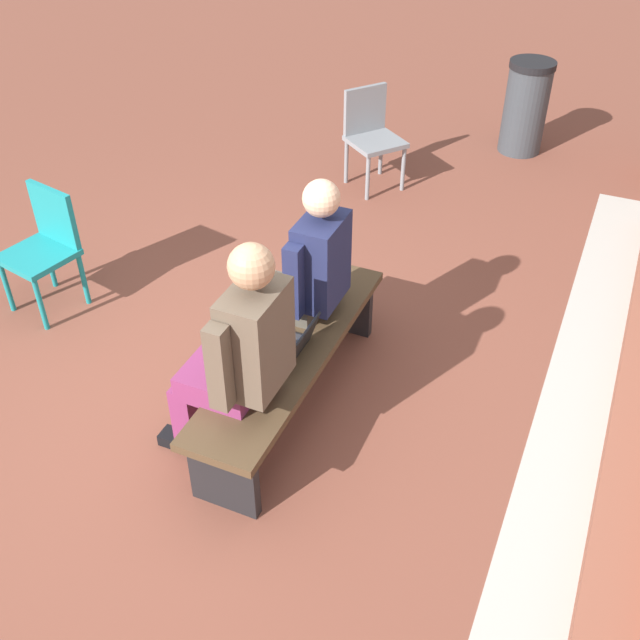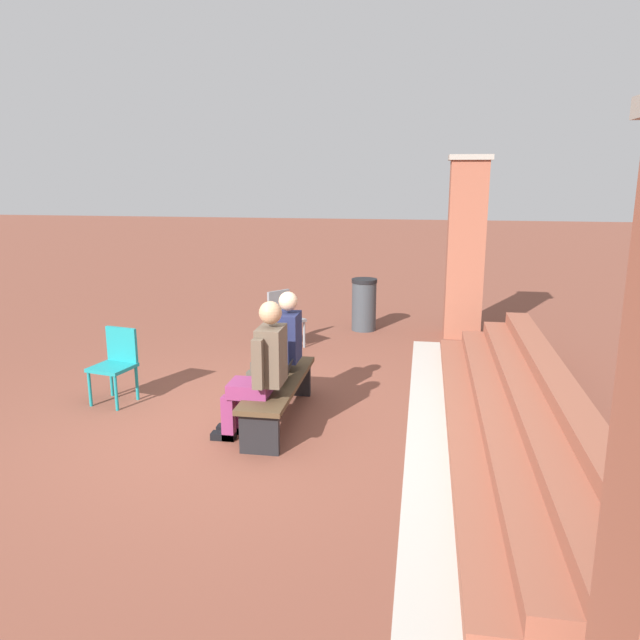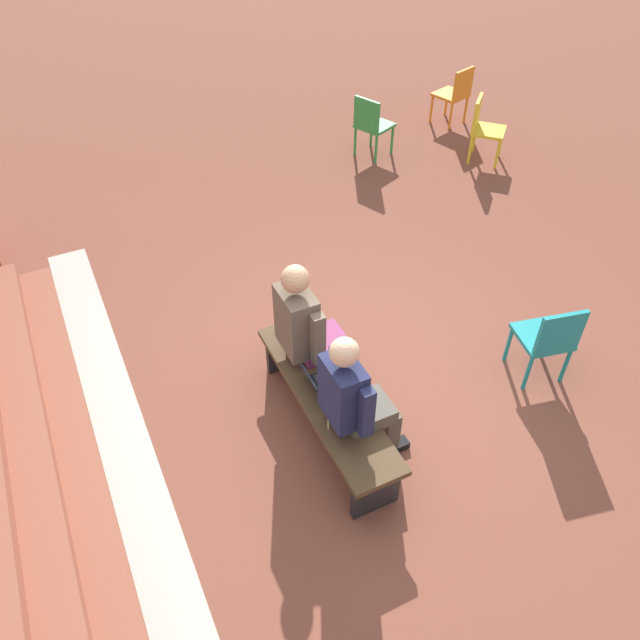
{
  "view_description": "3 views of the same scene",
  "coord_description": "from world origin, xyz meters",
  "px_view_note": "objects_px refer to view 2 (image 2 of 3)",
  "views": [
    {
      "loc": [
        2.59,
        1.82,
        3.12
      ],
      "look_at": [
        -0.1,
        0.64,
        0.85
      ],
      "focal_mm": 42.0,
      "sensor_mm": 36.0,
      "label": 1
    },
    {
      "loc": [
        5.7,
        1.82,
        2.55
      ],
      "look_at": [
        -0.58,
        0.77,
        1.04
      ],
      "focal_mm": 35.0,
      "sensor_mm": 36.0,
      "label": 2
    },
    {
      "loc": [
        -3.15,
        1.82,
        4.14
      ],
      "look_at": [
        0.23,
        0.18,
        0.71
      ],
      "focal_mm": 35.0,
      "sensor_mm": 36.0,
      "label": 3
    }
  ],
  "objects_px": {
    "person_adult": "(260,367)",
    "plastic_chair_far_left": "(116,360)",
    "bench": "(279,389)",
    "laptop": "(279,377)",
    "person_student": "(279,347)",
    "plastic_chair_near_bench_right": "(284,315)",
    "litter_bin": "(364,304)"
  },
  "relations": [
    {
      "from": "person_student",
      "to": "plastic_chair_near_bench_right",
      "type": "bearing_deg",
      "value": -168.21
    },
    {
      "from": "bench",
      "to": "person_adult",
      "type": "height_order",
      "value": "person_adult"
    },
    {
      "from": "person_adult",
      "to": "plastic_chair_near_bench_right",
      "type": "xyz_separation_m",
      "value": [
        -3.3,
        -0.52,
        -0.25
      ]
    },
    {
      "from": "person_student",
      "to": "person_adult",
      "type": "xyz_separation_m",
      "value": [
        0.79,
        -0.0,
        0.02
      ]
    },
    {
      "from": "plastic_chair_near_bench_right",
      "to": "plastic_chair_far_left",
      "type": "height_order",
      "value": "same"
    },
    {
      "from": "person_adult",
      "to": "litter_bin",
      "type": "bearing_deg",
      "value": 172.86
    },
    {
      "from": "person_student",
      "to": "plastic_chair_near_bench_right",
      "type": "xyz_separation_m",
      "value": [
        -2.52,
        -0.53,
        -0.23
      ]
    },
    {
      "from": "bench",
      "to": "plastic_chair_far_left",
      "type": "distance_m",
      "value": 1.98
    },
    {
      "from": "person_adult",
      "to": "bench",
      "type": "bearing_deg",
      "value": 171.29
    },
    {
      "from": "plastic_chair_near_bench_right",
      "to": "plastic_chair_far_left",
      "type": "relative_size",
      "value": 1.0
    },
    {
      "from": "person_student",
      "to": "plastic_chair_far_left",
      "type": "relative_size",
      "value": 1.58
    },
    {
      "from": "person_adult",
      "to": "plastic_chair_near_bench_right",
      "type": "height_order",
      "value": "person_adult"
    },
    {
      "from": "laptop",
      "to": "litter_bin",
      "type": "bearing_deg",
      "value": 173.29
    },
    {
      "from": "bench",
      "to": "laptop",
      "type": "relative_size",
      "value": 5.63
    },
    {
      "from": "person_student",
      "to": "plastic_chair_far_left",
      "type": "bearing_deg",
      "value": -88.75
    },
    {
      "from": "bench",
      "to": "laptop",
      "type": "distance_m",
      "value": 0.16
    },
    {
      "from": "plastic_chair_near_bench_right",
      "to": "plastic_chair_far_left",
      "type": "bearing_deg",
      "value": -28.0
    },
    {
      "from": "bench",
      "to": "plastic_chair_far_left",
      "type": "height_order",
      "value": "plastic_chair_far_left"
    },
    {
      "from": "bench",
      "to": "litter_bin",
      "type": "height_order",
      "value": "litter_bin"
    },
    {
      "from": "bench",
      "to": "person_adult",
      "type": "relative_size",
      "value": 1.3
    },
    {
      "from": "person_adult",
      "to": "plastic_chair_near_bench_right",
      "type": "bearing_deg",
      "value": -171.02
    },
    {
      "from": "person_student",
      "to": "plastic_chair_far_left",
      "type": "height_order",
      "value": "person_student"
    },
    {
      "from": "person_adult",
      "to": "plastic_chair_far_left",
      "type": "bearing_deg",
      "value": -111.57
    },
    {
      "from": "laptop",
      "to": "bench",
      "type": "bearing_deg",
      "value": -167.39
    },
    {
      "from": "person_student",
      "to": "person_adult",
      "type": "distance_m",
      "value": 0.79
    },
    {
      "from": "laptop",
      "to": "plastic_chair_near_bench_right",
      "type": "relative_size",
      "value": 0.38
    },
    {
      "from": "plastic_chair_near_bench_right",
      "to": "laptop",
      "type": "bearing_deg",
      "value": 11.75
    },
    {
      "from": "laptop",
      "to": "plastic_chair_far_left",
      "type": "xyz_separation_m",
      "value": [
        -0.34,
        -1.96,
        -0.02
      ]
    },
    {
      "from": "person_adult",
      "to": "litter_bin",
      "type": "distance_m",
      "value": 4.56
    },
    {
      "from": "person_student",
      "to": "person_adult",
      "type": "height_order",
      "value": "person_adult"
    },
    {
      "from": "bench",
      "to": "plastic_chair_far_left",
      "type": "bearing_deg",
      "value": -98.44
    },
    {
      "from": "laptop",
      "to": "plastic_chair_far_left",
      "type": "relative_size",
      "value": 0.38
    }
  ]
}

